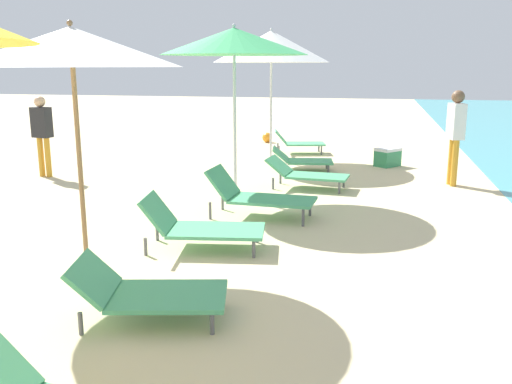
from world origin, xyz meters
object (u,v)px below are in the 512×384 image
object	(u,v)px
umbrella_third	(71,47)
person_walking_near	(456,128)
cooler_box	(388,157)
lounger_farthest_inland	(301,159)
lounger_fourth_inland	(258,195)
beach_ball	(267,138)
lounger_third_shoreside	(199,226)
lounger_farthest_shoreside	(298,142)
umbrella_farthest	(271,47)
umbrella_fourth	(234,41)
lounger_third_inland	(147,291)
person_walking_mid	(42,129)
lounger_fourth_shoreside	(306,173)

from	to	relation	value
umbrella_third	person_walking_near	size ratio (longest dim) A/B	1.50
cooler_box	lounger_farthest_inland	bearing A→B (deg)	-151.26
lounger_fourth_inland	beach_ball	size ratio (longest dim) A/B	5.49
lounger_third_shoreside	lounger_farthest_shoreside	distance (m)	7.57
lounger_fourth_inland	beach_ball	world-z (taller)	lounger_fourth_inland
umbrella_third	lounger_fourth_inland	world-z (taller)	umbrella_third
umbrella_third	umbrella_farthest	xyz separation A→B (m)	(0.56, 7.32, 0.24)
umbrella_fourth	lounger_farthest_shoreside	bearing A→B (deg)	86.15
person_walking_near	cooler_box	bearing A→B (deg)	-72.07
beach_ball	umbrella_third	bearing A→B (deg)	-89.19
lounger_third_inland	person_walking_mid	world-z (taller)	person_walking_mid
lounger_fourth_shoreside	umbrella_farthest	world-z (taller)	umbrella_farthest
lounger_third_inland	umbrella_farthest	bearing A→B (deg)	80.81
lounger_fourth_inland	umbrella_farthest	distance (m)	5.38
lounger_farthest_inland	person_walking_mid	xyz separation A→B (m)	(-4.85, -1.70, 0.71)
umbrella_third	lounger_third_inland	xyz separation A→B (m)	(1.10, -0.94, -2.06)
lounger_third_shoreside	beach_ball	xyz separation A→B (m)	(-1.09, 9.39, -0.15)
umbrella_farthest	lounger_farthest_shoreside	xyz separation A→B (m)	(0.45, 1.21, -2.27)
umbrella_fourth	lounger_fourth_inland	bearing A→B (deg)	-61.30
person_walking_near	person_walking_mid	size ratio (longest dim) A/B	1.09
person_walking_mid	beach_ball	bearing A→B (deg)	159.10
lounger_farthest_inland	beach_ball	world-z (taller)	lounger_farthest_inland
umbrella_third	person_walking_near	world-z (taller)	umbrella_third
umbrella_fourth	lounger_farthest_inland	world-z (taller)	umbrella_fourth
lounger_third_shoreside	person_walking_mid	distance (m)	5.67
umbrella_fourth	beach_ball	xyz separation A→B (m)	(-0.82, 6.70, -2.37)
umbrella_third	lounger_farthest_shoreside	distance (m)	8.82
lounger_third_inland	umbrella_fourth	xyz separation A→B (m)	(-0.42, 4.59, 2.26)
lounger_fourth_shoreside	lounger_fourth_inland	world-z (taller)	lounger_fourth_inland
lounger_fourth_shoreside	lounger_farthest_inland	xyz separation A→B (m)	(-0.32, 1.64, -0.03)
umbrella_fourth	umbrella_farthest	world-z (taller)	umbrella_farthest
person_walking_mid	cooler_box	world-z (taller)	person_walking_mid
lounger_third_inland	lounger_farthest_shoreside	world-z (taller)	lounger_farthest_shoreside
umbrella_farthest	lounger_farthest_inland	xyz separation A→B (m)	(0.87, -1.10, -2.32)
lounger_fourth_inland	umbrella_fourth	bearing A→B (deg)	121.31
umbrella_third	umbrella_farthest	distance (m)	7.34
lounger_third_shoreside	person_walking_near	bearing A→B (deg)	43.94
lounger_farthest_shoreside	person_walking_near	world-z (taller)	person_walking_near
lounger_third_shoreside	lounger_farthest_inland	size ratio (longest dim) A/B	1.13
lounger_farthest_inland	beach_ball	size ratio (longest dim) A/B	4.73
lounger_third_shoreside	cooler_box	bearing A→B (deg)	61.27
lounger_farthest_inland	person_walking_near	distance (m)	3.11
lounger_farthest_shoreside	cooler_box	distance (m)	2.56
person_walking_near	person_walking_mid	bearing A→B (deg)	-8.17
umbrella_third	cooler_box	distance (m)	8.13
lounger_fourth_inland	umbrella_farthest	bearing A→B (deg)	101.59
lounger_fourth_inland	person_walking_near	xyz separation A→B (m)	(3.00, 2.93, 0.72)
lounger_farthest_inland	cooler_box	size ratio (longest dim) A/B	2.11
person_walking_mid	lounger_fourth_inland	bearing A→B (deg)	75.33
cooler_box	beach_ball	world-z (taller)	cooler_box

